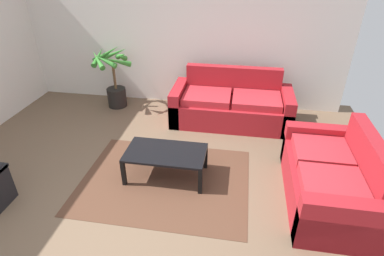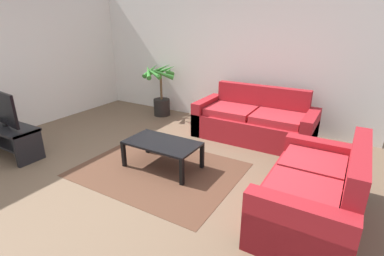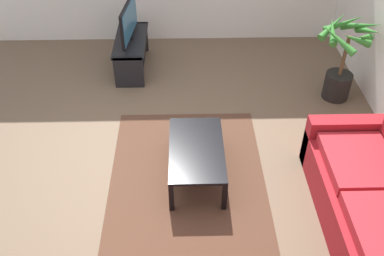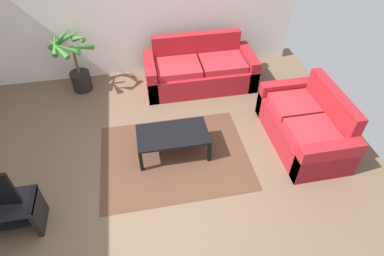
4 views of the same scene
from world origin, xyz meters
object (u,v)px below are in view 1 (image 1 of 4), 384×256
object	(u,v)px
couch_main	(231,106)
potted_palm	(114,80)
couch_loveseat	(330,180)
coffee_table	(166,155)

from	to	relation	value
couch_main	potted_palm	xyz separation A→B (m)	(-2.24, 0.26, 0.24)
couch_loveseat	potted_palm	xyz separation A→B (m)	(-3.52, 2.08, 0.24)
couch_loveseat	couch_main	bearing A→B (deg)	125.19
coffee_table	potted_palm	world-z (taller)	potted_palm
couch_main	coffee_table	distance (m)	1.86
couch_main	coffee_table	size ratio (longest dim) A/B	1.95
couch_loveseat	coffee_table	xyz separation A→B (m)	(-2.04, 0.12, 0.05)
couch_main	couch_loveseat	bearing A→B (deg)	-54.81
coffee_table	couch_loveseat	bearing A→B (deg)	-3.33
couch_loveseat	potted_palm	bearing A→B (deg)	149.40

